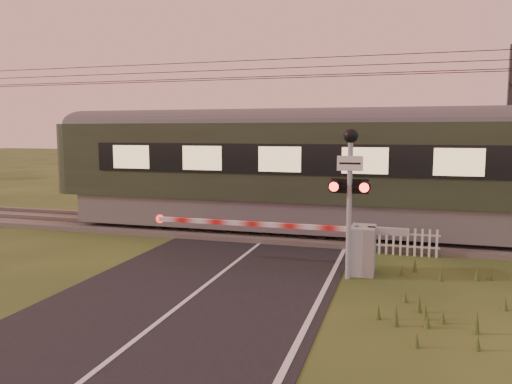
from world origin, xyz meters
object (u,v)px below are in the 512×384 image
(crossing_signal, at_px, (350,176))
(picket_fence, at_px, (393,241))
(catenary_mast, at_px, (509,137))
(boom_gate, at_px, (351,246))

(crossing_signal, relative_size, picket_fence, 1.42)
(crossing_signal, xyz_separation_m, catenary_mast, (4.73, 6.94, 0.88))
(boom_gate, bearing_deg, catenary_mast, 53.25)
(boom_gate, relative_size, picket_fence, 2.67)
(picket_fence, bearing_deg, boom_gate, -114.99)
(boom_gate, height_order, crossing_signal, crossing_signal)
(catenary_mast, bearing_deg, picket_fence, -131.86)
(crossing_signal, height_order, catenary_mast, catenary_mast)
(crossing_signal, bearing_deg, boom_gate, 88.39)
(picket_fence, height_order, catenary_mast, catenary_mast)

